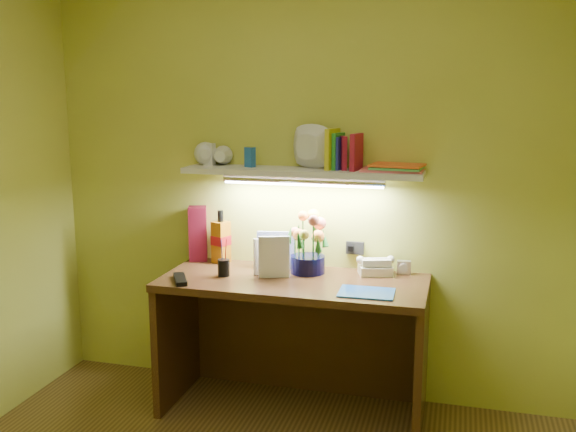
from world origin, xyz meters
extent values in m
cube|color=#351B0E|center=(0.00, 1.20, 0.38)|extent=(1.40, 0.60, 0.75)
cube|color=silver|center=(0.55, 1.45, 0.79)|extent=(0.08, 0.05, 0.07)
cube|color=#550A18|center=(-0.64, 1.44, 0.91)|extent=(0.13, 0.13, 0.32)
cylinder|color=black|center=(-0.38, 1.16, 0.83)|extent=(0.08, 0.08, 0.15)
cube|color=black|center=(-0.56, 1.01, 0.76)|extent=(0.15, 0.20, 0.02)
cube|color=#1D58B0|center=(0.41, 1.06, 0.75)|extent=(0.28, 0.21, 0.01)
imported|color=white|center=(-0.22, 1.22, 0.85)|extent=(0.14, 0.08, 0.20)
imported|color=silver|center=(-0.18, 1.17, 0.86)|extent=(0.16, 0.07, 0.23)
cube|color=silver|center=(0.00, 1.38, 1.30)|extent=(1.30, 0.25, 0.03)
imported|color=silver|center=(-0.55, 1.37, 1.37)|extent=(0.17, 0.17, 0.10)
imported|color=silver|center=(-0.47, 1.38, 1.37)|extent=(0.12, 0.12, 0.10)
imported|color=silver|center=(0.03, 1.38, 1.34)|extent=(0.30, 0.30, 0.06)
cube|color=silver|center=(-0.54, 1.41, 1.38)|extent=(0.06, 0.05, 0.12)
cube|color=#1D58B0|center=(-0.30, 1.39, 1.37)|extent=(0.06, 0.05, 0.11)
cube|color=maroon|center=(0.21, 1.41, 1.40)|extent=(0.07, 0.12, 0.18)
cube|color=gold|center=(0.16, 1.39, 1.42)|extent=(0.06, 0.14, 0.22)
cube|color=#212A97|center=(0.20, 1.41, 1.40)|extent=(0.05, 0.13, 0.17)
cube|color=#278A2E|center=(0.19, 1.41, 1.41)|extent=(0.05, 0.13, 0.19)
cube|color=maroon|center=(0.29, 1.39, 1.41)|extent=(0.05, 0.14, 0.19)
cube|color=#E25C6B|center=(0.48, 1.42, 1.32)|extent=(0.32, 0.23, 0.01)
cube|color=#54BA60|center=(0.51, 1.39, 1.33)|extent=(0.27, 0.21, 0.01)
cube|color=orange|center=(0.51, 1.39, 1.35)|extent=(0.29, 0.23, 0.01)
camera|label=1|loc=(0.83, -1.95, 1.71)|focal=40.00mm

